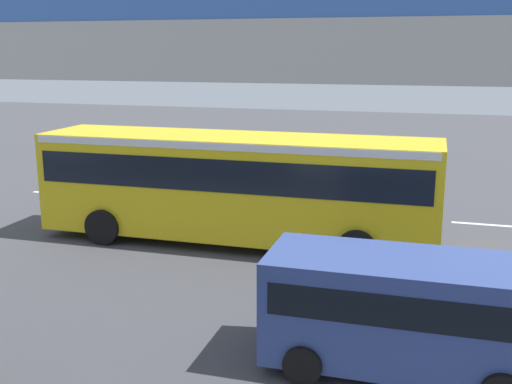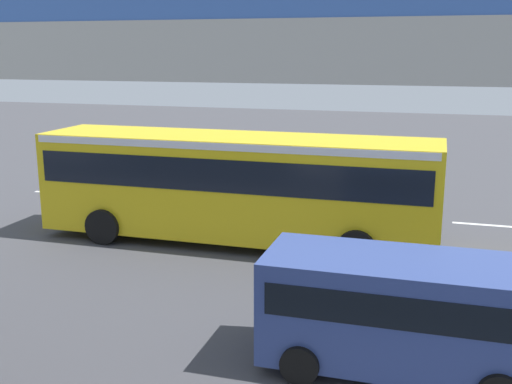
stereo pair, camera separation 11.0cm
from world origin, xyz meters
name	(u,v)px [view 1 (the left image)]	position (x,y,z in m)	size (l,w,h in m)	color
ground	(217,234)	(0.00, 0.00, 0.00)	(80.00, 80.00, 0.00)	#424247
city_bus	(236,180)	(-0.84, 0.60, 1.88)	(11.54, 2.85, 3.15)	yellow
parked_van	(404,306)	(-5.94, 6.84, 1.18)	(4.80, 2.17, 2.05)	#33478C
bicycle_black	(501,289)	(-7.90, 3.34, 0.37)	(1.77, 0.44, 0.96)	black
bicycle_green	(472,309)	(-7.23, 4.66, 0.37)	(1.77, 0.44, 0.96)	black
traffic_sign	(123,152)	(4.67, -2.88, 1.89)	(0.08, 0.60, 2.80)	slate
lane_dash_leftmost	(484,224)	(-8.00, -3.40, 0.00)	(2.00, 0.20, 0.01)	silver
lane_dash_left	(360,215)	(-4.00, -3.40, 0.00)	(2.00, 0.20, 0.01)	silver
lane_dash_centre	(249,207)	(0.00, -3.40, 0.00)	(2.00, 0.20, 0.01)	silver
lane_dash_right	(148,200)	(4.00, -3.40, 0.00)	(2.00, 0.20, 0.01)	silver
lane_dash_rightmost	(56,193)	(8.00, -3.40, 0.00)	(2.00, 0.20, 0.01)	silver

